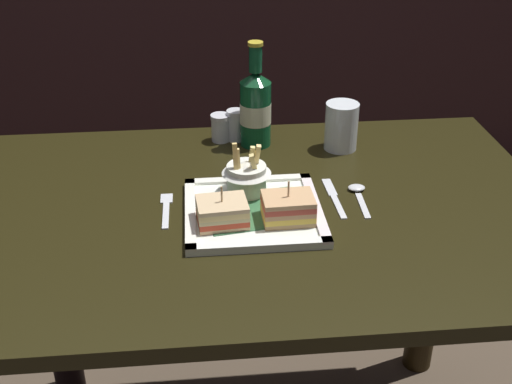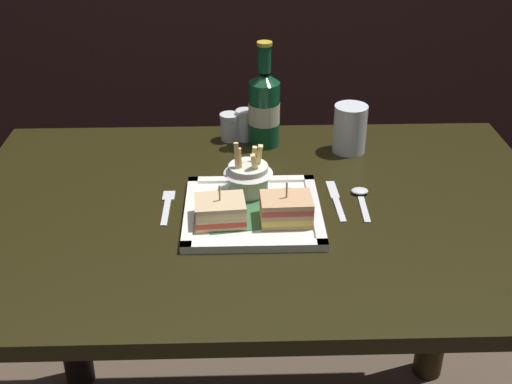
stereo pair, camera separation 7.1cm
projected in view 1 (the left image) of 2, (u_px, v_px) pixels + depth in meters
name	position (u px, v px, depth m)	size (l,w,h in m)	color
dining_table	(258.00, 276.00, 1.37)	(1.19, 0.78, 0.76)	black
square_plate	(253.00, 212.00, 1.25)	(0.26, 0.26, 0.02)	white
sandwich_half_left	(222.00, 212.00, 1.20)	(0.10, 0.08, 0.08)	#E5B47F
sandwich_half_right	(288.00, 208.00, 1.21)	(0.10, 0.07, 0.08)	tan
fries_cup	(247.00, 174.00, 1.29)	(0.10, 0.10, 0.11)	silver
beer_bottle	(255.00, 107.00, 1.49)	(0.07, 0.07, 0.24)	#0E4C29
water_glass	(341.00, 129.00, 1.49)	(0.08, 0.08, 0.11)	silver
fork	(166.00, 208.00, 1.27)	(0.02, 0.13, 0.00)	silver
knife	(334.00, 196.00, 1.31)	(0.02, 0.16, 0.00)	silver
spoon	(358.00, 192.00, 1.32)	(0.03, 0.13, 0.01)	silver
salt_shaker	(221.00, 129.00, 1.54)	(0.05, 0.05, 0.07)	silver
pepper_shaker	(236.00, 127.00, 1.54)	(0.04, 0.04, 0.07)	silver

